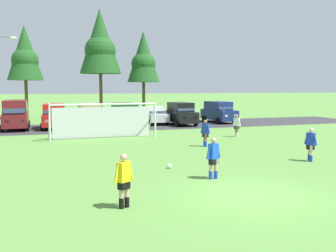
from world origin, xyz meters
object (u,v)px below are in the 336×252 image
player_striker_near (311,145)px  parked_car_slot_far_right (219,112)px  parked_car_slot_left (54,116)px  parked_car_slot_right (181,113)px  soccer_ball (169,166)px  player_winger_left (213,158)px  parked_car_slot_far_left (16,114)px  player_defender_far (237,126)px  parked_car_slot_center (125,114)px  soccer_goal (103,120)px  parked_car_slot_center_right (155,115)px  referee (124,181)px  parked_car_slot_center_left (90,115)px  player_midfield_center (205,133)px

player_striker_near → parked_car_slot_far_right: bearing=75.8°
parked_car_slot_left → parked_car_slot_right: size_ratio=1.02×
soccer_ball → player_winger_left: bearing=-67.2°
parked_car_slot_far_left → parked_car_slot_left: size_ratio=1.02×
player_defender_far → parked_car_slot_center: bearing=121.5°
player_winger_left → parked_car_slot_far_left: bearing=111.2°
player_winger_left → soccer_goal: bearing=98.9°
parked_car_slot_far_left → parked_car_slot_center_right: (12.70, 0.91, -0.47)m
soccer_ball → parked_car_slot_far_left: parked_car_slot_far_left is taller
soccer_ball → referee: 5.77m
parked_car_slot_far_left → parked_car_slot_center_left: size_ratio=1.04×
player_defender_far → parked_car_slot_center: size_ratio=0.35×
soccer_goal → player_striker_near: soccer_goal is taller
referee → parked_car_slot_center: (5.24, 23.48, 0.29)m
parked_car_slot_center_left → parked_car_slot_far_left: bearing=178.9°
referee → player_midfield_center: (7.24, 10.06, 0.00)m
parked_car_slot_left → parked_car_slot_center_right: size_ratio=1.11×
parked_car_slot_right → parked_car_slot_far_right: 4.75m
player_defender_far → parked_car_slot_far_right: parked_car_slot_far_right is taller
player_winger_left → parked_car_slot_far_left: 23.02m
soccer_ball → parked_car_slot_center_left: size_ratio=0.05×
parked_car_slot_center_left → parked_car_slot_right: bearing=-4.2°
soccer_ball → parked_car_slot_far_right: size_ratio=0.05×
player_striker_near → player_midfield_center: 6.59m
player_striker_near → parked_car_slot_center: parked_car_slot_center is taller
parked_car_slot_far_left → parked_car_slot_far_right: 19.45m
player_striker_near → parked_car_slot_center_left: 21.23m
player_midfield_center → player_winger_left: size_ratio=1.00×
referee → parked_car_slot_far_right: bearing=57.9°
parked_car_slot_center_left → parked_car_slot_far_right: bearing=2.2°
referee → parked_car_slot_left: bearing=92.6°
parked_car_slot_center_right → parked_car_slot_left: bearing=-173.5°
parked_car_slot_far_right → soccer_goal: bearing=-148.1°
soccer_ball → player_winger_left: 2.69m
player_defender_far → parked_car_slot_center_right: bearing=104.1°
parked_car_slot_right → referee: bearing=-114.7°
parked_car_slot_center_left → parked_car_slot_center_right: 6.55m
soccer_goal → parked_car_slot_far_left: 10.01m
parked_car_slot_center → parked_car_slot_far_right: size_ratio=1.00×
soccer_goal → player_striker_near: size_ratio=4.55×
player_winger_left → parked_car_slot_left: 21.90m
parked_car_slot_far_left → parked_car_slot_center: 9.45m
parked_car_slot_center_left → parked_car_slot_far_right: 13.22m
soccer_goal → parked_car_slot_center_left: bearing=89.6°
player_striker_near → parked_car_slot_center_right: bearing=94.6°
parked_car_slot_far_left → parked_car_slot_center_left: bearing=-1.1°
parked_car_slot_center_left → parked_car_slot_right: same height
soccer_ball → player_striker_near: (7.07, -0.66, 0.71)m
player_midfield_center → parked_car_slot_left: bearing=121.3°
referee → player_winger_left: same height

